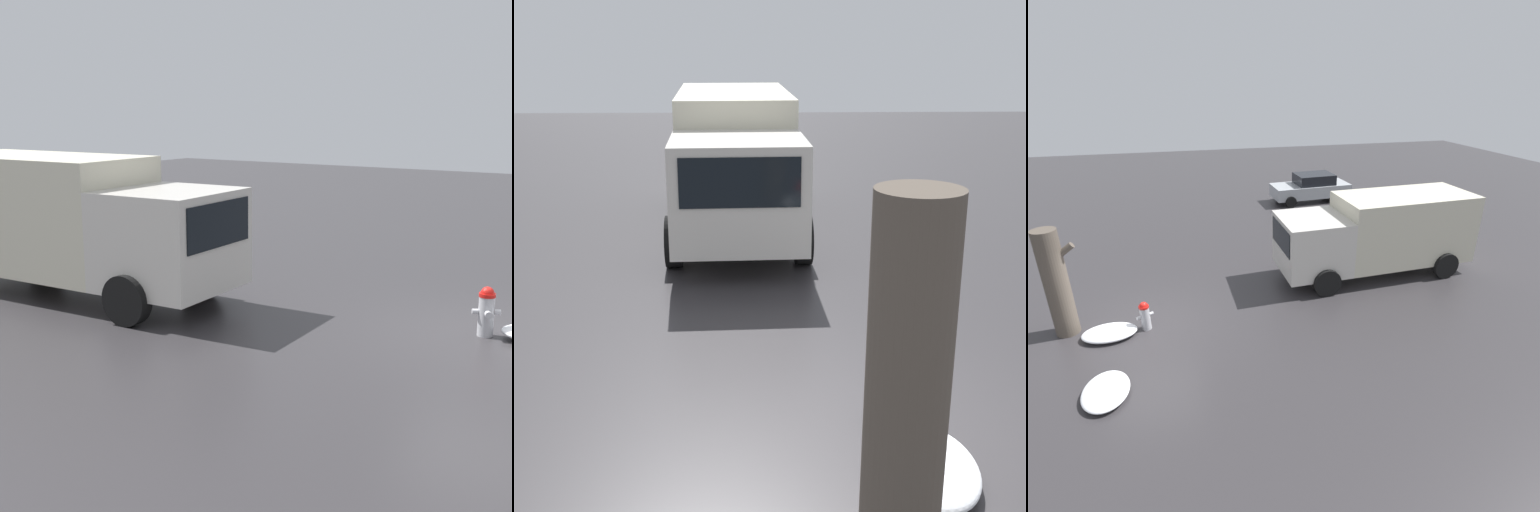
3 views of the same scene
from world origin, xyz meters
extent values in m
plane|color=#333033|center=(0.00, 0.00, 0.00)|extent=(60.00, 60.00, 0.00)
cylinder|color=#B7B7BC|center=(0.00, 0.00, 0.33)|extent=(0.26, 0.26, 0.67)
cylinder|color=red|center=(0.00, 0.00, 0.70)|extent=(0.27, 0.27, 0.06)
sphere|color=red|center=(0.00, 0.00, 0.73)|extent=(0.22, 0.22, 0.22)
cylinder|color=#B7B7BC|center=(-0.08, 0.16, 0.41)|extent=(0.14, 0.14, 0.11)
cylinder|color=#B7B7BC|center=(-0.16, -0.08, 0.41)|extent=(0.13, 0.12, 0.09)
cylinder|color=#B7B7BC|center=(0.16, 0.08, 0.41)|extent=(0.13, 0.12, 0.09)
cylinder|color=brown|center=(-2.06, 0.36, 1.48)|extent=(0.61, 0.61, 2.96)
cylinder|color=brown|center=(-1.78, 0.36, 2.31)|extent=(0.69, 0.17, 0.56)
cube|color=beige|center=(5.29, 1.65, 1.35)|extent=(2.20, 2.33, 1.79)
cube|color=black|center=(4.22, 1.60, 1.71)|extent=(0.10, 1.89, 0.79)
cube|color=beige|center=(8.63, 1.78, 1.60)|extent=(4.65, 2.43, 2.30)
cylinder|color=black|center=(5.44, 0.53, 0.45)|extent=(0.91, 0.32, 0.90)
cylinder|color=black|center=(5.35, 2.77, 0.45)|extent=(0.91, 0.32, 0.90)
cylinder|color=black|center=(9.81, 0.70, 0.45)|extent=(0.91, 0.32, 0.90)
cylinder|color=black|center=(9.72, 2.95, 0.45)|extent=(0.91, 0.32, 0.90)
ellipsoid|color=white|center=(-0.93, -0.15, 0.12)|extent=(1.41, 0.91, 0.25)
camera|label=1|loc=(-2.93, 11.48, 3.71)|focal=50.00mm
camera|label=2|loc=(-6.53, 1.47, 3.93)|focal=50.00mm
camera|label=3|loc=(1.35, -9.91, 6.33)|focal=28.00mm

